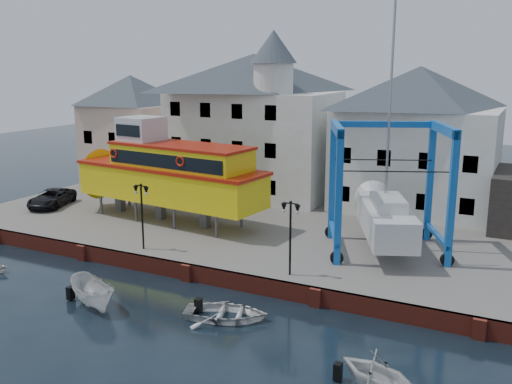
% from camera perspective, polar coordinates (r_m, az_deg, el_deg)
% --- Properties ---
extents(ground, '(140.00, 140.00, 0.00)m').
position_cam_1_polar(ground, '(33.89, -6.92, -8.80)').
color(ground, black).
rests_on(ground, ground).
extents(hardstanding, '(44.00, 22.00, 1.00)m').
position_cam_1_polar(hardstanding, '(42.81, 1.21, -3.38)').
color(hardstanding, slate).
rests_on(hardstanding, ground).
extents(quay_wall, '(44.00, 0.47, 1.00)m').
position_cam_1_polar(quay_wall, '(33.79, -6.84, -7.95)').
color(quay_wall, maroon).
rests_on(quay_wall, ground).
extents(building_pink, '(8.00, 7.00, 10.30)m').
position_cam_1_polar(building_pink, '(57.08, -12.25, 6.18)').
color(building_pink, beige).
rests_on(building_pink, hardstanding).
extents(building_white_main, '(14.00, 8.30, 14.00)m').
position_cam_1_polar(building_white_main, '(50.16, -0.15, 6.97)').
color(building_white_main, silver).
rests_on(building_white_main, hardstanding).
extents(building_white_right, '(12.00, 8.00, 11.20)m').
position_cam_1_polar(building_white_right, '(46.33, 15.76, 5.09)').
color(building_white_right, silver).
rests_on(building_white_right, hardstanding).
extents(lamp_post_left, '(1.12, 0.32, 4.20)m').
position_cam_1_polar(lamp_post_left, '(35.83, -11.38, -0.77)').
color(lamp_post_left, black).
rests_on(lamp_post_left, hardstanding).
extents(lamp_post_right, '(1.12, 0.32, 4.20)m').
position_cam_1_polar(lamp_post_right, '(30.84, 3.47, -2.73)').
color(lamp_post_right, black).
rests_on(lamp_post_right, hardstanding).
extents(tour_boat, '(17.65, 6.02, 7.53)m').
position_cam_1_polar(tour_boat, '(42.64, -9.64, 1.97)').
color(tour_boat, '#59595E').
rests_on(tour_boat, hardstanding).
extents(travel_lift, '(8.65, 10.22, 15.15)m').
position_cam_1_polar(travel_lift, '(36.67, 12.66, -1.57)').
color(travel_lift, '#1263A8').
rests_on(travel_lift, hardstanding).
extents(van, '(3.72, 5.42, 1.38)m').
position_cam_1_polar(van, '(49.28, -19.77, -0.56)').
color(van, black).
rests_on(van, hardstanding).
extents(motorboat_a, '(4.39, 3.26, 1.60)m').
position_cam_1_polar(motorboat_a, '(31.59, -15.91, -10.86)').
color(motorboat_a, silver).
rests_on(motorboat_a, ground).
extents(motorboat_b, '(4.91, 4.14, 0.87)m').
position_cam_1_polar(motorboat_b, '(29.02, -3.03, -12.55)').
color(motorboat_b, silver).
rests_on(motorboat_b, ground).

